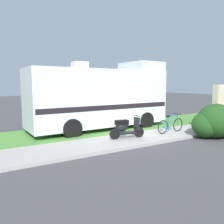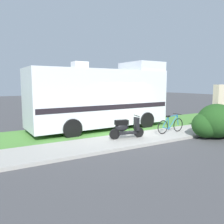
% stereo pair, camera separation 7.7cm
% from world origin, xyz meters
% --- Properties ---
extents(ground_plane, '(80.00, 80.00, 0.00)m').
position_xyz_m(ground_plane, '(0.00, 0.00, 0.00)').
color(ground_plane, '#424244').
extents(sidewalk, '(24.00, 2.00, 0.12)m').
position_xyz_m(sidewalk, '(0.00, -1.20, 0.06)').
color(sidewalk, '#9E9B93').
rests_on(sidewalk, ground).
extents(grass_strip, '(24.00, 3.40, 0.08)m').
position_xyz_m(grass_strip, '(0.00, 1.50, 0.04)').
color(grass_strip, '#4C8438').
rests_on(grass_strip, ground).
extents(motorhome_rv, '(7.45, 2.62, 3.65)m').
position_xyz_m(motorhome_rv, '(-0.71, 1.70, 1.74)').
color(motorhome_rv, silver).
rests_on(motorhome_rv, ground).
extents(scooter, '(1.55, 0.59, 0.97)m').
position_xyz_m(scooter, '(-1.01, -1.06, 0.58)').
color(scooter, black).
rests_on(scooter, ground).
extents(bicycle, '(1.70, 0.52, 0.88)m').
position_xyz_m(bicycle, '(1.47, -1.20, 0.49)').
color(bicycle, black).
rests_on(bicycle, ground).
extents(pickup_truck_near, '(5.45, 2.26, 1.78)m').
position_xyz_m(pickup_truck_near, '(1.58, 5.98, 0.96)').
color(pickup_truck_near, silver).
rests_on(pickup_truck_near, ground).
extents(bush_by_porch, '(2.13, 1.60, 1.51)m').
position_xyz_m(bush_by_porch, '(2.73, -2.68, 0.71)').
color(bush_by_porch, '#1E4719').
rests_on(bush_by_porch, ground).
extents(bottle_green, '(0.07, 0.07, 0.24)m').
position_xyz_m(bottle_green, '(4.71, -0.73, 0.22)').
color(bottle_green, '#B2B2B7').
rests_on(bottle_green, ground).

